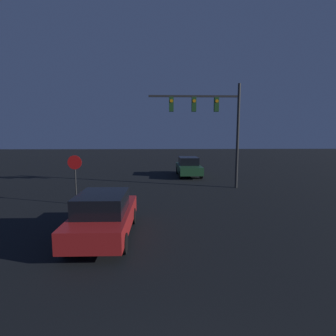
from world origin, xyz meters
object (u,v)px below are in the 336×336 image
object	(u,v)px
car_near	(104,215)
traffic_signal_mast	(213,117)
car_far	(189,167)
stop_sign	(75,170)

from	to	relation	value
car_near	traffic_signal_mast	distance (m)	10.51
car_far	traffic_signal_mast	bearing A→B (deg)	99.88
car_near	traffic_signal_mast	world-z (taller)	traffic_signal_mast
car_far	stop_sign	size ratio (longest dim) A/B	1.72
stop_sign	car_far	bearing A→B (deg)	53.15
car_near	traffic_signal_mast	size ratio (longest dim) A/B	0.63
car_near	stop_sign	bearing A→B (deg)	118.10
car_far	stop_sign	world-z (taller)	stop_sign
car_near	stop_sign	xyz separation A→B (m)	(-2.33, 4.35, 0.94)
car_far	car_near	bearing A→B (deg)	70.58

